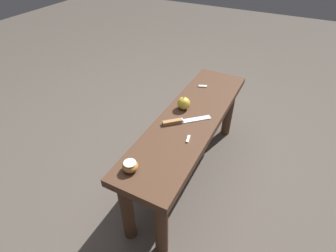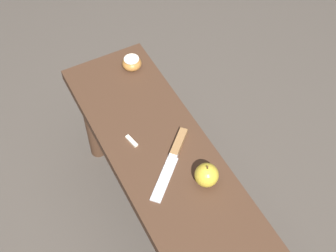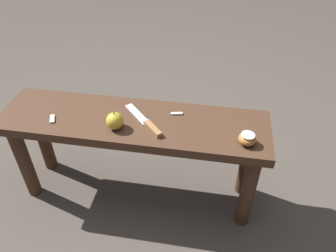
{
  "view_description": "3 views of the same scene",
  "coord_description": "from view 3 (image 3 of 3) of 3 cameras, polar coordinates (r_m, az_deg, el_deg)",
  "views": [
    {
      "loc": [
        1.06,
        0.41,
        1.28
      ],
      "look_at": [
        0.16,
        -0.05,
        0.48
      ],
      "focal_mm": 28.0,
      "sensor_mm": 36.0,
      "label": 1
    },
    {
      "loc": [
        -0.62,
        0.36,
        1.62
      ],
      "look_at": [
        0.16,
        -0.05,
        0.48
      ],
      "focal_mm": 50.0,
      "sensor_mm": 36.0,
      "label": 2
    },
    {
      "loc": [
        0.32,
        -1.03,
        1.29
      ],
      "look_at": [
        0.16,
        -0.05,
        0.48
      ],
      "focal_mm": 35.0,
      "sensor_mm": 36.0,
      "label": 3
    }
  ],
  "objects": [
    {
      "name": "apple_cut",
      "position": [
        1.26,
        13.63,
        -2.2
      ],
      "size": [
        0.07,
        0.07,
        0.04
      ],
      "color": "#B27233",
      "rests_on": "wooden_bench"
    },
    {
      "name": "apple_whole",
      "position": [
        1.31,
        -9.23,
        0.89
      ],
      "size": [
        0.07,
        0.07,
        0.08
      ],
      "color": "gold",
      "rests_on": "wooden_bench"
    },
    {
      "name": "knife",
      "position": [
        1.32,
        -3.52,
        0.33
      ],
      "size": [
        0.2,
        0.21,
        0.02
      ],
      "rotation": [
        0.0,
        0.0,
        2.32
      ],
      "color": "silver",
      "rests_on": "wooden_bench"
    },
    {
      "name": "apple_slice_near_knife",
      "position": [
        1.44,
        -19.49,
        1.17
      ],
      "size": [
        0.04,
        0.05,
        0.01
      ],
      "color": "white",
      "rests_on": "wooden_bench"
    },
    {
      "name": "wooden_bench",
      "position": [
        1.43,
        -5.96,
        -1.74
      ],
      "size": [
        1.13,
        0.3,
        0.45
      ],
      "color": "#472D1E",
      "rests_on": "ground_plane"
    },
    {
      "name": "apple_slice_center",
      "position": [
        1.38,
        1.52,
        2.17
      ],
      "size": [
        0.05,
        0.02,
        0.01
      ],
      "color": "white",
      "rests_on": "wooden_bench"
    },
    {
      "name": "ground_plane",
      "position": [
        1.68,
        -5.14,
        -11.08
      ],
      "size": [
        8.0,
        8.0,
        0.0
      ],
      "primitive_type": "plane",
      "color": "#4C443D"
    }
  ]
}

